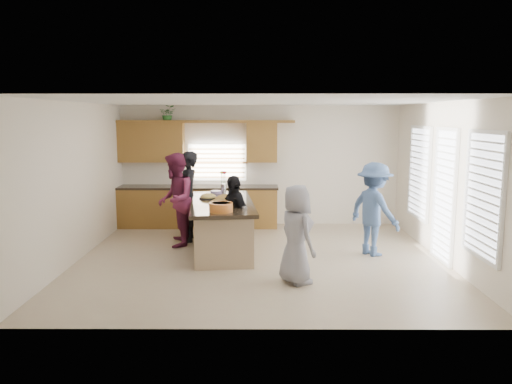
{
  "coord_description": "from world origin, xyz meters",
  "views": [
    {
      "loc": [
        -0.03,
        -8.71,
        2.55
      ],
      "look_at": [
        -0.07,
        0.49,
        1.15
      ],
      "focal_mm": 35.0,
      "sensor_mm": 36.0,
      "label": 1
    }
  ],
  "objects_px": {
    "island": "(222,227)",
    "salad_bowl": "(221,207)",
    "woman_left_back": "(188,197)",
    "woman_left_mid": "(175,200)",
    "woman_right_back": "(374,209)",
    "woman_right_front": "(296,234)",
    "woman_left_front": "(234,217)"
  },
  "relations": [
    {
      "from": "woman_left_back",
      "to": "woman_right_front",
      "type": "bearing_deg",
      "value": 30.05
    },
    {
      "from": "salad_bowl",
      "to": "woman_right_back",
      "type": "relative_size",
      "value": 0.23
    },
    {
      "from": "salad_bowl",
      "to": "woman_right_front",
      "type": "xyz_separation_m",
      "value": [
        1.21,
        -0.84,
        -0.27
      ]
    },
    {
      "from": "salad_bowl",
      "to": "woman_left_mid",
      "type": "relative_size",
      "value": 0.22
    },
    {
      "from": "island",
      "to": "woman_right_front",
      "type": "bearing_deg",
      "value": -61.48
    },
    {
      "from": "island",
      "to": "woman_right_front",
      "type": "xyz_separation_m",
      "value": [
        1.27,
        -1.87,
        0.31
      ]
    },
    {
      "from": "woman_left_front",
      "to": "woman_right_back",
      "type": "bearing_deg",
      "value": 61.25
    },
    {
      "from": "woman_left_back",
      "to": "salad_bowl",
      "type": "bearing_deg",
      "value": 16.9
    },
    {
      "from": "salad_bowl",
      "to": "woman_left_back",
      "type": "height_order",
      "value": "woman_left_back"
    },
    {
      "from": "woman_right_back",
      "to": "woman_left_front",
      "type": "bearing_deg",
      "value": 60.02
    },
    {
      "from": "salad_bowl",
      "to": "woman_left_front",
      "type": "xyz_separation_m",
      "value": [
        0.19,
        0.56,
        -0.28
      ]
    },
    {
      "from": "woman_right_back",
      "to": "island",
      "type": "bearing_deg",
      "value": 50.31
    },
    {
      "from": "island",
      "to": "woman_right_front",
      "type": "distance_m",
      "value": 2.28
    },
    {
      "from": "woman_left_back",
      "to": "woman_right_back",
      "type": "bearing_deg",
      "value": 66.15
    },
    {
      "from": "woman_left_mid",
      "to": "woman_right_front",
      "type": "height_order",
      "value": "woman_left_mid"
    },
    {
      "from": "island",
      "to": "woman_left_back",
      "type": "bearing_deg",
      "value": 128.79
    },
    {
      "from": "salad_bowl",
      "to": "woman_right_front",
      "type": "bearing_deg",
      "value": -34.84
    },
    {
      "from": "woman_left_mid",
      "to": "woman_right_back",
      "type": "height_order",
      "value": "woman_left_mid"
    },
    {
      "from": "island",
      "to": "woman_left_front",
      "type": "relative_size",
      "value": 1.86
    },
    {
      "from": "woman_left_back",
      "to": "woman_right_back",
      "type": "height_order",
      "value": "woman_left_back"
    },
    {
      "from": "salad_bowl",
      "to": "woman_right_back",
      "type": "bearing_deg",
      "value": 15.05
    },
    {
      "from": "woman_left_back",
      "to": "woman_left_front",
      "type": "height_order",
      "value": "woman_left_back"
    },
    {
      "from": "woman_left_front",
      "to": "woman_right_front",
      "type": "distance_m",
      "value": 1.74
    },
    {
      "from": "island",
      "to": "salad_bowl",
      "type": "relative_size",
      "value": 6.98
    },
    {
      "from": "island",
      "to": "woman_right_back",
      "type": "relative_size",
      "value": 1.63
    },
    {
      "from": "woman_left_mid",
      "to": "woman_right_front",
      "type": "distance_m",
      "value": 3.15
    },
    {
      "from": "woman_right_back",
      "to": "woman_right_front",
      "type": "xyz_separation_m",
      "value": [
        -1.55,
        -1.59,
        -0.1
      ]
    },
    {
      "from": "woman_left_mid",
      "to": "woman_left_front",
      "type": "xyz_separation_m",
      "value": [
        1.19,
        -0.82,
        -0.17
      ]
    },
    {
      "from": "woman_left_front",
      "to": "island",
      "type": "bearing_deg",
      "value": 175.54
    },
    {
      "from": "salad_bowl",
      "to": "woman_right_back",
      "type": "xyz_separation_m",
      "value": [
        2.76,
        0.74,
        -0.18
      ]
    },
    {
      "from": "woman_left_back",
      "to": "woman_left_mid",
      "type": "bearing_deg",
      "value": -32.66
    },
    {
      "from": "woman_right_back",
      "to": "woman_right_front",
      "type": "height_order",
      "value": "woman_right_back"
    }
  ]
}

